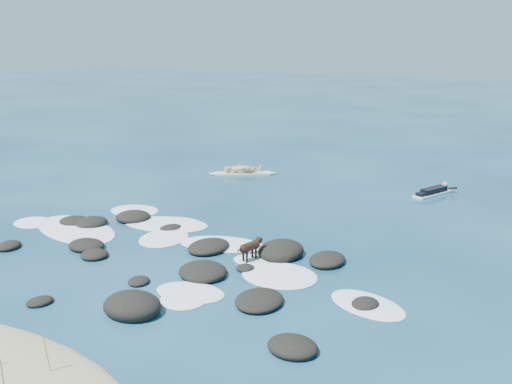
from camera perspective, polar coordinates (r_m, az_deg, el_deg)
The scene contains 6 objects.
ground at distance 17.99m, azimuth -6.70°, elevation -5.66°, with size 160.00×160.00×0.00m, color #0A2642.
reef_rocks at distance 16.82m, azimuth -7.01°, elevation -6.80°, with size 12.09×7.48×0.65m.
breaking_foam at distance 18.59m, azimuth -8.84°, elevation -5.00°, with size 14.47×6.98×0.12m.
standing_surfer_rig at distance 27.19m, azimuth -1.37°, elevation 3.25°, with size 2.91×1.88×1.82m.
paddling_surfer_rig at distance 24.95m, azimuth 17.40°, elevation 0.08°, with size 1.53×2.36×0.42m.
dog at distance 16.76m, azimuth -0.51°, elevation -5.46°, with size 0.45×1.08×0.70m.
Camera 1 is at (9.70, -13.73, 6.42)m, focal length 40.00 mm.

